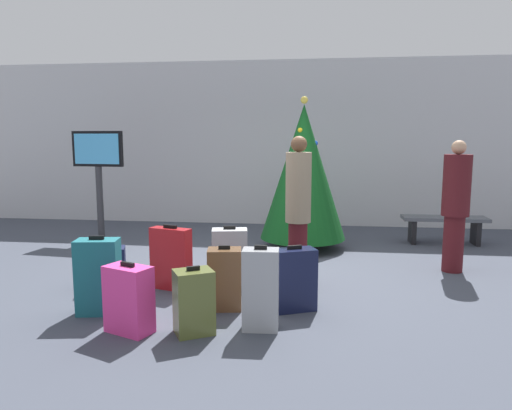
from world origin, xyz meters
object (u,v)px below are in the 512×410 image
flight_info_kiosk (98,163)px  suitcase_4 (194,302)px  suitcase_0 (225,279)px  suitcase_3 (129,299)px  traveller_1 (456,203)px  suitcase_1 (98,277)px  waiting_bench (444,224)px  suitcase_6 (171,259)px  traveller_0 (298,207)px  suitcase_2 (261,290)px  holiday_tree (303,172)px  suitcase_7 (294,280)px  suitcase_5 (109,267)px  suitcase_8 (230,259)px

flight_info_kiosk → suitcase_4: size_ratio=3.01×
suitcase_0 → suitcase_4: 0.71m
suitcase_0 → suitcase_3: 1.07m
traveller_1 → suitcase_1: (-4.15, -2.14, -0.56)m
waiting_bench → suitcase_0: 4.84m
suitcase_3 → suitcase_6: (0.00, 1.32, 0.06)m
suitcase_0 → traveller_0: bearing=51.2°
suitcase_4 → traveller_0: bearing=60.7°
flight_info_kiosk → suitcase_6: bearing=-51.2°
suitcase_1 → suitcase_2: suitcase_1 is taller
suitcase_0 → suitcase_3: size_ratio=1.02×
flight_info_kiosk → suitcase_2: size_ratio=2.37×
traveller_0 → suitcase_0: (-0.75, -0.93, -0.66)m
suitcase_1 → suitcase_2: 1.75m
suitcase_0 → suitcase_2: size_ratio=0.84×
suitcase_0 → suitcase_6: bearing=143.1°
holiday_tree → suitcase_7: 3.06m
suitcase_6 → suitcase_7: size_ratio=1.12×
holiday_tree → suitcase_0: (-0.75, -2.96, -0.96)m
holiday_tree → flight_info_kiosk: bearing=174.8°
suitcase_1 → suitcase_3: (0.51, -0.43, -0.08)m
suitcase_0 → suitcase_6: 0.98m
traveller_0 → suitcase_4: (-0.91, -1.62, -0.69)m
suitcase_5 → suitcase_7: 2.37m
suitcase_1 → suitcase_5: 0.91m
flight_info_kiosk → suitcase_3: 4.70m
traveller_1 → suitcase_8: 3.20m
traveller_1 → suitcase_5: 4.67m
waiting_bench → suitcase_3: bearing=-132.4°
suitcase_1 → suitcase_4: (1.13, -0.39, -0.09)m
flight_info_kiosk → traveller_1: flight_info_kiosk is taller
traveller_1 → suitcase_5: bearing=-163.9°
traveller_0 → traveller_1: 2.30m
waiting_bench → traveller_0: (-2.46, -2.70, 0.64)m
suitcase_1 → suitcase_5: suitcase_1 is taller
suitcase_2 → suitcase_4: 0.64m
holiday_tree → suitcase_3: (-1.54, -3.69, -0.96)m
suitcase_1 → suitcase_2: bearing=-6.8°
suitcase_0 → suitcase_7: 0.75m
suitcase_0 → suitcase_5: bearing=160.5°
traveller_1 → suitcase_6: bearing=-161.1°
suitcase_1 → suitcase_7: size_ratio=1.17×
suitcase_4 → suitcase_5: 1.88m
waiting_bench → suitcase_5: 5.68m
suitcase_2 → traveller_1: bearing=44.2°
suitcase_8 → suitcase_0: bearing=-84.0°
flight_info_kiosk → suitcase_4: flight_info_kiosk is taller
traveller_0 → suitcase_8: traveller_0 is taller
holiday_tree → suitcase_1: bearing=-122.1°
holiday_tree → suitcase_4: holiday_tree is taller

